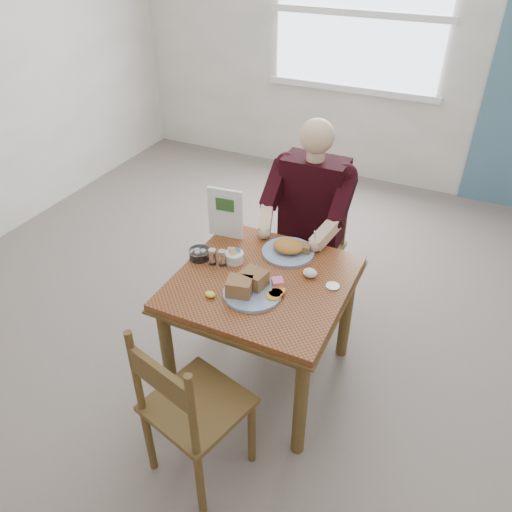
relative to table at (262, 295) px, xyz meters
The scene contains 16 objects.
floor 0.64m from the table, ahead, with size 6.00×6.00×0.00m, color #74655E.
wall_back 3.10m from the table, 90.00° to the left, with size 5.50×5.50×0.00m, color white.
lemon_wedge 0.33m from the table, 125.30° to the right, with size 0.06×0.04×0.03m, color #FFF035.
napkin 0.29m from the table, 29.91° to the left, with size 0.08×0.06×0.05m, color white.
metal_dish 0.39m from the table, 14.67° to the left, with size 0.07×0.07×0.01m, color silver.
window 3.15m from the table, 97.68° to the left, with size 1.72×0.04×1.42m.
table is the anchor object (origin of this frame).
chair_far 0.81m from the table, 90.00° to the left, with size 0.42×0.42×0.95m.
chair_near 0.74m from the table, 92.85° to the right, with size 0.51×0.51×0.95m.
diner 0.73m from the table, 90.00° to the left, with size 0.53×0.56×1.39m.
near_plate 0.20m from the table, 92.39° to the right, with size 0.33×0.33×0.10m.
far_plate 0.32m from the table, 82.54° to the left, with size 0.34×0.34×0.08m.
caddy 0.27m from the table, 159.14° to the left, with size 0.14×0.14×0.08m.
shakers 0.32m from the table, behind, with size 0.11×0.07×0.09m.
creamer 0.43m from the table, behind, with size 0.13×0.13×0.05m.
menu 0.55m from the table, 142.08° to the left, with size 0.21×0.04×0.32m.
Camera 1 is at (0.88, -1.93, 2.38)m, focal length 35.00 mm.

